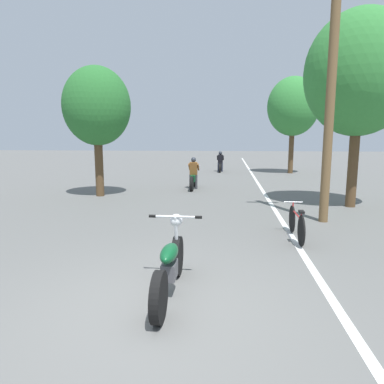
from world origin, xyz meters
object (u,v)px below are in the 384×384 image
at_px(motorcycle_rider_far, 220,164).
at_px(motorcycle_rider_lead, 194,177).
at_px(roadside_tree_right_near, 360,74).
at_px(roadside_tree_right_far, 293,107).
at_px(roadside_tree_left, 97,107).
at_px(utility_pole, 331,81).
at_px(bicycle_parked, 296,223).
at_px(motorcycle_foreground, 170,265).

bearing_deg(motorcycle_rider_far, motorcycle_rider_lead, -96.70).
xyz_separation_m(roadside_tree_right_near, motorcycle_rider_lead, (-5.67, 3.56, -3.75)).
height_order(roadside_tree_right_near, motorcycle_rider_lead, roadside_tree_right_near).
xyz_separation_m(roadside_tree_right_far, roadside_tree_left, (-9.12, -10.16, -0.83)).
bearing_deg(utility_pole, bicycle_parked, -121.06).
bearing_deg(bicycle_parked, motorcycle_foreground, -127.66).
relative_size(motorcycle_rider_lead, bicycle_parked, 1.24).
bearing_deg(motorcycle_foreground, roadside_tree_left, 117.21).
distance_m(roadside_tree_right_near, motorcycle_rider_lead, 7.67).
bearing_deg(bicycle_parked, roadside_tree_right_near, 57.92).
xyz_separation_m(motorcycle_rider_lead, bicycle_parked, (3.15, -7.59, -0.18)).
xyz_separation_m(utility_pole, motorcycle_rider_lead, (-4.20, 5.83, -3.20)).
height_order(motorcycle_rider_lead, motorcycle_rider_far, motorcycle_rider_lead).
distance_m(roadside_tree_left, motorcycle_rider_lead, 5.14).
relative_size(roadside_tree_right_far, bicycle_parked, 3.53).
height_order(utility_pole, motorcycle_foreground, utility_pole).
height_order(roadside_tree_left, bicycle_parked, roadside_tree_left).
bearing_deg(roadside_tree_right_near, utility_pole, -122.85).
xyz_separation_m(roadside_tree_right_far, motorcycle_rider_lead, (-5.63, -7.79, -3.75)).
xyz_separation_m(motorcycle_foreground, motorcycle_rider_lead, (-0.77, 10.67, 0.10)).
xyz_separation_m(roadside_tree_left, motorcycle_foreground, (4.27, -8.30, -3.03)).
bearing_deg(roadside_tree_left, utility_pole, -24.24).
relative_size(utility_pole, bicycle_parked, 4.16).
height_order(roadside_tree_left, motorcycle_foreground, roadside_tree_left).
bearing_deg(motorcycle_foreground, roadside_tree_right_near, 55.41).
xyz_separation_m(utility_pole, motorcycle_foreground, (-3.43, -4.83, -3.30)).
bearing_deg(roadside_tree_right_near, roadside_tree_right_far, 90.20).
xyz_separation_m(roadside_tree_right_near, bicycle_parked, (-2.52, -4.02, -3.93)).
bearing_deg(motorcycle_rider_lead, motorcycle_rider_far, 83.30).
distance_m(roadside_tree_left, motorcycle_rider_far, 12.03).
relative_size(motorcycle_rider_far, bicycle_parked, 1.20).
bearing_deg(motorcycle_foreground, bicycle_parked, 52.34).
height_order(roadside_tree_right_near, bicycle_parked, roadside_tree_right_near).
relative_size(motorcycle_foreground, bicycle_parked, 1.23).
bearing_deg(roadside_tree_left, motorcycle_rider_lead, 34.11).
distance_m(roadside_tree_right_far, motorcycle_rider_far, 6.00).
relative_size(roadside_tree_right_near, motorcycle_rider_lead, 2.90).
relative_size(motorcycle_foreground, motorcycle_rider_lead, 1.00).
relative_size(roadside_tree_left, motorcycle_rider_far, 2.37).
bearing_deg(motorcycle_rider_far, roadside_tree_left, -112.59).
relative_size(roadside_tree_right_far, motorcycle_foreground, 2.86).
distance_m(motorcycle_rider_far, bicycle_parked, 16.13).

